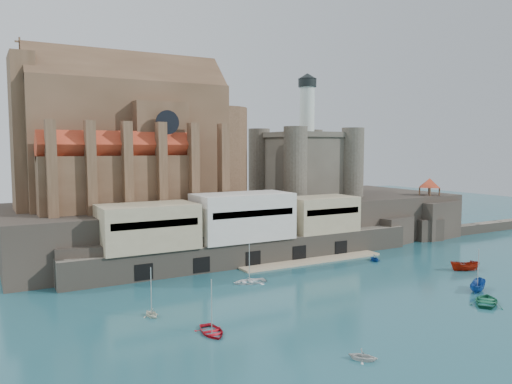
{
  "coord_description": "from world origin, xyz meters",
  "views": [
    {
      "loc": [
        -52.58,
        -57.56,
        21.51
      ],
      "look_at": [
        -2.39,
        32.0,
        12.26
      ],
      "focal_mm": 35.0,
      "sensor_mm": 36.0,
      "label": 1
    }
  ],
  "objects": [
    {
      "name": "boat_2",
      "position": [
        12.18,
        -9.98,
        0.0
      ],
      "size": [
        2.56,
        2.54,
        4.99
      ],
      "primitive_type": "imported",
      "rotation": [
        0.0,
        0.0,
        2.03
      ],
      "color": "navy",
      "rests_on": "ground"
    },
    {
      "name": "boat_3",
      "position": [
        8.19,
        -14.48,
        0.0
      ],
      "size": [
        3.53,
        4.41,
        6.22
      ],
      "primitive_type": "imported",
      "rotation": [
        0.0,
        0.0,
        2.16
      ],
      "color": "#1F6D4D",
      "rests_on": "ground"
    },
    {
      "name": "church",
      "position": [
        -24.13,
        41.85,
        22.13
      ],
      "size": [
        47.0,
        25.93,
        30.51
      ],
      "color": "#513826",
      "rests_on": "promontory"
    },
    {
      "name": "boat_1",
      "position": [
        -19.31,
        -20.33,
        0.0
      ],
      "size": [
        2.95,
        2.79,
        2.94
      ],
      "primitive_type": "imported",
      "rotation": [
        0.0,
        0.0,
        0.67
      ],
      "color": "silver",
      "rests_on": "ground"
    },
    {
      "name": "ground",
      "position": [
        0.0,
        0.0,
        0.0
      ],
      "size": [
        300.0,
        300.0,
        0.0
      ],
      "primitive_type": "plane",
      "color": "#1A4B56",
      "rests_on": "ground"
    },
    {
      "name": "quay",
      "position": [
        -10.19,
        23.07,
        6.07
      ],
      "size": [
        70.0,
        12.0,
        13.05
      ],
      "color": "#696154",
      "rests_on": "ground"
    },
    {
      "name": "boat_6",
      "position": [
        -15.57,
        10.65,
        0.0
      ],
      "size": [
        1.53,
        3.98,
        5.44
      ],
      "primitive_type": "imported",
      "rotation": [
        0.0,
        0.0,
        4.61
      ],
      "color": "white",
      "rests_on": "ground"
    },
    {
      "name": "pavilion",
      "position": [
        42.0,
        26.0,
        12.73
      ],
      "size": [
        6.4,
        6.4,
        5.4
      ],
      "color": "#513826",
      "rests_on": "rock_outcrop"
    },
    {
      "name": "boat_5",
      "position": [
        21.08,
        -0.81,
        0.0
      ],
      "size": [
        2.69,
        2.66,
        5.36
      ],
      "primitive_type": "imported",
      "rotation": [
        0.0,
        0.0,
        4.31
      ],
      "color": "maroon",
      "rests_on": "ground"
    },
    {
      "name": "promontory",
      "position": [
        -0.19,
        39.37,
        4.92
      ],
      "size": [
        100.0,
        36.0,
        10.0
      ],
      "color": "black",
      "rests_on": "ground"
    },
    {
      "name": "boat_7",
      "position": [
        12.55,
        12.6,
        0.0
      ],
      "size": [
        2.92,
        2.22,
        3.0
      ],
      "primitive_type": "imported",
      "rotation": [
        0.0,
        0.0,
        6.01
      ],
      "color": "navy",
      "rests_on": "ground"
    },
    {
      "name": "boat_0",
      "position": [
        -29.65,
        -6.14,
        0.0
      ],
      "size": [
        3.71,
        1.36,
        5.09
      ],
      "primitive_type": "imported",
      "rotation": [
        0.0,
        0.0,
        6.2
      ],
      "color": "red",
      "rests_on": "ground"
    },
    {
      "name": "castle_keep",
      "position": [
        16.08,
        41.08,
        18.31
      ],
      "size": [
        21.2,
        21.2,
        29.3
      ],
      "color": "#454036",
      "rests_on": "promontory"
    },
    {
      "name": "breakwater",
      "position": [
        66.0,
        24.0,
        0.0
      ],
      "size": [
        40.0,
        3.0,
        2.4
      ],
      "primitive_type": "cube",
      "color": "#696154",
      "rests_on": "ground"
    },
    {
      "name": "boat_4",
      "position": [
        -33.99,
        2.84,
        0.0
      ],
      "size": [
        2.63,
        1.82,
        2.83
      ],
      "primitive_type": "imported",
      "rotation": [
        0.0,
        0.0,
        3.28
      ],
      "color": "silver",
      "rests_on": "ground"
    },
    {
      "name": "rock_outcrop",
      "position": [
        42.0,
        25.84,
        4.02
      ],
      "size": [
        14.5,
        10.5,
        8.7
      ],
      "color": "black",
      "rests_on": "ground"
    }
  ]
}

